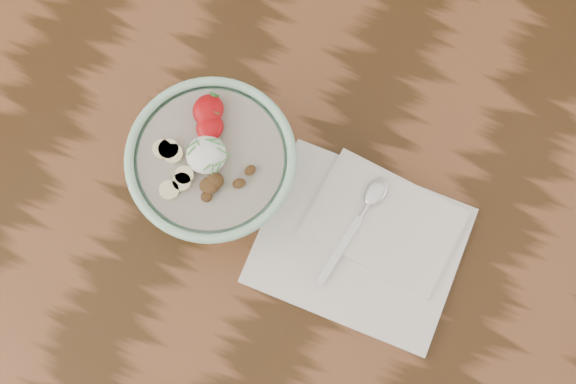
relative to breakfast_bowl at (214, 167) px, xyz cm
name	(u,v)px	position (x,y,z in cm)	size (l,w,h in cm)	color
table	(327,221)	(14.97, 2.35, -16.19)	(160.00, 90.00, 75.00)	#37200D
breakfast_bowl	(214,167)	(0.00, 0.00, 0.00)	(20.53, 20.53, 13.29)	#A1D8B4
napkin	(365,241)	(20.69, -0.31, -6.24)	(25.29, 21.37, 1.56)	white
spoon	(367,206)	(19.34, 3.71, -4.99)	(4.59, 16.24, 0.85)	silver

